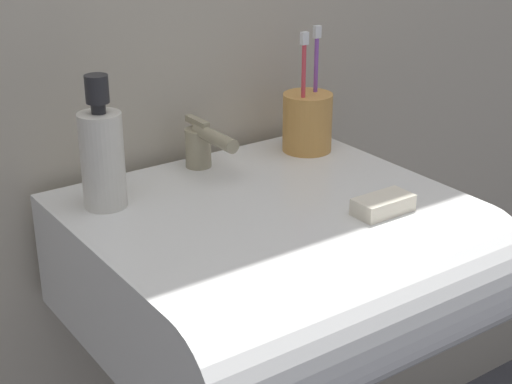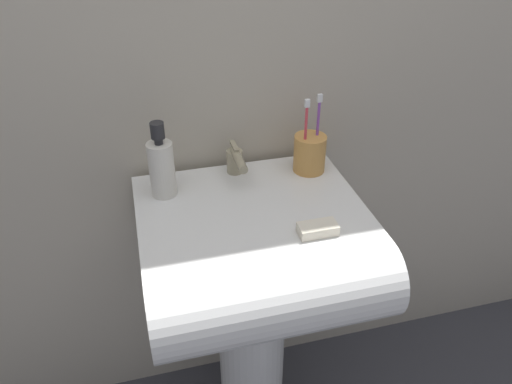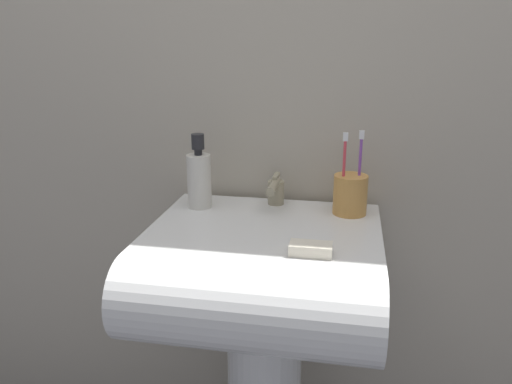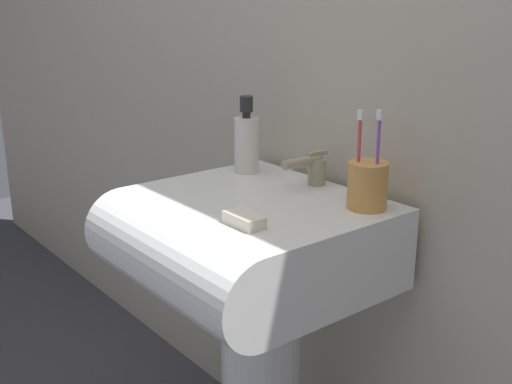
% 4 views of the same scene
% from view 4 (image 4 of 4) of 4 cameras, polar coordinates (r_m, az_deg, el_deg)
% --- Properties ---
extents(wall_back, '(5.00, 0.05, 2.40)m').
position_cam_4_polar(wall_back, '(1.50, 8.27, 15.56)').
color(wall_back, '#B7AD99').
rests_on(wall_back, ground).
extents(sink_basin, '(0.53, 0.50, 0.18)m').
position_cam_4_polar(sink_basin, '(1.39, -1.57, -4.56)').
color(sink_basin, white).
rests_on(sink_basin, sink_pedestal).
extents(faucet, '(0.04, 0.13, 0.08)m').
position_cam_4_polar(faucet, '(1.48, 5.01, 2.14)').
color(faucet, tan).
rests_on(faucet, sink_basin).
extents(toothbrush_cup, '(0.08, 0.08, 0.21)m').
position_cam_4_polar(toothbrush_cup, '(1.33, 9.88, 0.66)').
color(toothbrush_cup, '#D19347').
rests_on(toothbrush_cup, sink_basin).
extents(soap_bottle, '(0.06, 0.06, 0.19)m').
position_cam_4_polar(soap_bottle, '(1.58, -0.84, 4.47)').
color(soap_bottle, silver).
rests_on(soap_bottle, sink_basin).
extents(bar_soap, '(0.09, 0.04, 0.02)m').
position_cam_4_polar(bar_soap, '(1.22, -1.06, -2.50)').
color(bar_soap, silver).
rests_on(bar_soap, sink_basin).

